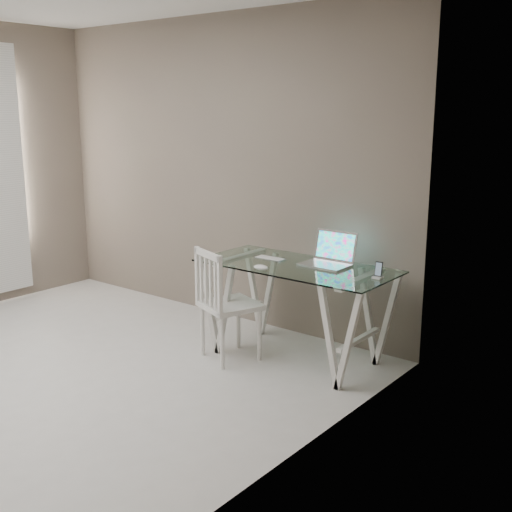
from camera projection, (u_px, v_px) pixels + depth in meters
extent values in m
plane|color=beige|center=(4.00, 394.00, 4.37)|extent=(4.50, 4.50, 0.00)
cube|color=#6E6256|center=(220.00, 170.00, 5.79)|extent=(4.00, 0.02, 2.70)
cube|color=#6E6256|center=(223.00, 234.00, 2.86)|extent=(0.02, 4.50, 2.70)
cube|color=silver|center=(296.00, 266.00, 4.81)|extent=(1.50, 0.70, 0.01)
cube|color=silver|center=(240.00, 301.00, 5.23)|extent=(0.24, 0.62, 0.72)
cube|color=silver|center=(359.00, 329.00, 4.57)|extent=(0.24, 0.62, 0.72)
cube|color=silver|center=(230.00, 305.00, 4.90)|extent=(0.51, 0.51, 0.04)
cylinder|color=silver|center=(202.00, 330.00, 5.00)|extent=(0.03, 0.03, 0.41)
cylinder|color=silver|center=(222.00, 343.00, 4.73)|extent=(0.03, 0.03, 0.41)
cylinder|color=silver|center=(238.00, 323.00, 5.17)|extent=(0.03, 0.03, 0.41)
cylinder|color=silver|center=(259.00, 335.00, 4.90)|extent=(0.03, 0.03, 0.41)
cube|color=silver|center=(208.00, 280.00, 4.76)|extent=(0.38, 0.17, 0.45)
cube|color=silver|center=(325.00, 265.00, 4.79)|extent=(0.35, 0.24, 0.02)
cube|color=#19D899|center=(336.00, 246.00, 4.87)|extent=(0.35, 0.06, 0.23)
cube|color=silver|center=(270.00, 258.00, 5.01)|extent=(0.25, 0.11, 0.01)
ellipsoid|color=white|center=(261.00, 267.00, 4.66)|extent=(0.12, 0.07, 0.04)
cube|color=white|center=(378.00, 277.00, 4.44)|extent=(0.06, 0.06, 0.01)
cube|color=black|center=(379.00, 269.00, 4.43)|extent=(0.05, 0.03, 0.10)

